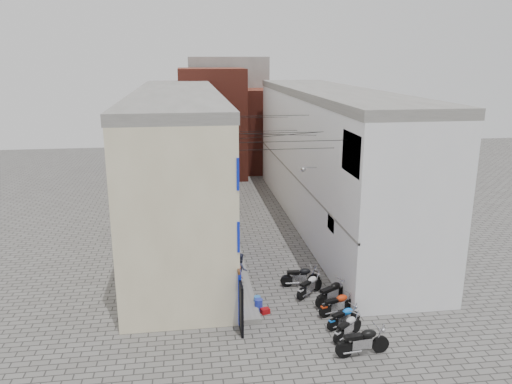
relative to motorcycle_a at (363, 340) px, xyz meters
name	(u,v)px	position (x,y,z in m)	size (l,w,h in m)	color
ground	(298,321)	(-1.87, 2.76, -0.63)	(90.00, 90.00, 0.00)	#5E5C59
plinth	(226,224)	(-3.92, 15.76, -0.51)	(0.90, 26.00, 0.25)	slate
building_left	(179,162)	(-6.85, 15.71, 3.87)	(5.10, 27.00, 9.00)	beige
building_right	(330,157)	(3.13, 15.76, 3.87)	(5.94, 26.00, 9.00)	silver
building_far_brick_left	(212,123)	(-3.87, 30.76, 4.37)	(6.00, 6.00, 10.00)	maroon
building_far_brick_right	(262,130)	(1.13, 32.76, 3.37)	(5.00, 6.00, 8.00)	maroon
building_far_concrete	(228,111)	(-1.87, 36.76, 4.87)	(8.00, 5.00, 11.00)	slate
far_shopfront	(237,169)	(-1.87, 27.96, 0.57)	(2.00, 0.30, 2.40)	black
overhead_wires	(270,131)	(-1.87, 10.41, 6.49)	(5.80, 13.02, 1.32)	black
motorcycle_a	(363,340)	(0.00, 0.00, 0.00)	(0.69, 2.18, 1.26)	black
motorcycle_b	(348,326)	(-0.17, 1.25, -0.12)	(0.56, 1.77, 1.02)	#ADADB2
motorcycle_c	(344,316)	(-0.07, 2.06, -0.13)	(0.55, 1.73, 1.00)	blue
motorcycle_d	(338,303)	(-0.01, 3.14, -0.09)	(0.60, 1.88, 1.09)	red
motorcycle_e	(332,291)	(0.03, 4.18, -0.04)	(0.64, 2.04, 1.18)	black
motorcycle_f	(310,285)	(-0.79, 5.10, -0.09)	(0.59, 1.88, 1.09)	silver
motorcycle_g	(301,276)	(-1.01, 6.10, -0.06)	(0.63, 1.98, 1.15)	black
person_a	(239,280)	(-4.17, 5.06, 0.38)	(0.56, 0.36, 1.52)	brown
person_b	(240,269)	(-3.97, 6.25, 0.43)	(0.78, 0.61, 1.61)	#363951
water_jug_near	(259,305)	(-3.42, 3.93, -0.35)	(0.36, 0.36, 0.56)	#2334B0
water_jug_far	(257,301)	(-3.42, 4.37, -0.39)	(0.31, 0.31, 0.48)	blue
red_crate	(265,311)	(-3.16, 3.67, -0.51)	(0.37, 0.28, 0.23)	#9C0B0F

